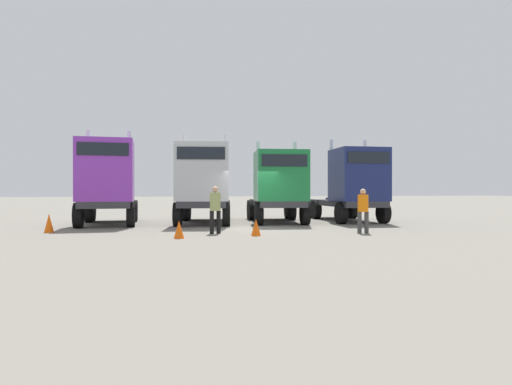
{
  "coord_description": "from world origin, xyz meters",
  "views": [
    {
      "loc": [
        -4.19,
        -18.38,
        1.63
      ],
      "look_at": [
        0.93,
        3.61,
        1.53
      ],
      "focal_mm": 30.41,
      "sensor_mm": 36.0,
      "label": 1
    }
  ],
  "objects_px": {
    "visitor_in_hivis": "(363,208)",
    "traffic_cone_mid": "(49,223)",
    "semi_truck_green": "(279,186)",
    "traffic_cone_near": "(179,230)",
    "semi_truck_purple": "(107,181)",
    "semi_truck_navy": "(353,185)",
    "semi_truck_silver": "(203,184)",
    "traffic_cone_far": "(256,227)",
    "visitor_with_camera": "(215,206)"
  },
  "relations": [
    {
      "from": "semi_truck_purple",
      "to": "traffic_cone_mid",
      "type": "relative_size",
      "value": 7.84
    },
    {
      "from": "semi_truck_navy",
      "to": "visitor_in_hivis",
      "type": "relative_size",
      "value": 3.8
    },
    {
      "from": "traffic_cone_far",
      "to": "semi_truck_purple",
      "type": "bearing_deg",
      "value": 133.75
    },
    {
      "from": "visitor_with_camera",
      "to": "traffic_cone_far",
      "type": "xyz_separation_m",
      "value": [
        1.32,
        -1.12,
        -0.74
      ]
    },
    {
      "from": "semi_truck_navy",
      "to": "traffic_cone_near",
      "type": "bearing_deg",
      "value": -54.63
    },
    {
      "from": "semi_truck_silver",
      "to": "visitor_in_hivis",
      "type": "relative_size",
      "value": 3.8
    },
    {
      "from": "semi_truck_purple",
      "to": "visitor_in_hivis",
      "type": "distance_m",
      "value": 11.61
    },
    {
      "from": "semi_truck_purple",
      "to": "semi_truck_navy",
      "type": "relative_size",
      "value": 0.89
    },
    {
      "from": "visitor_in_hivis",
      "to": "visitor_with_camera",
      "type": "relative_size",
      "value": 0.95
    },
    {
      "from": "traffic_cone_far",
      "to": "traffic_cone_mid",
      "type": "bearing_deg",
      "value": 158.5
    },
    {
      "from": "semi_truck_green",
      "to": "traffic_cone_far",
      "type": "relative_size",
      "value": 10.09
    },
    {
      "from": "semi_truck_silver",
      "to": "visitor_with_camera",
      "type": "xyz_separation_m",
      "value": [
        -0.04,
        -4.53,
        -0.92
      ]
    },
    {
      "from": "semi_truck_green",
      "to": "semi_truck_navy",
      "type": "height_order",
      "value": "semi_truck_navy"
    },
    {
      "from": "semi_truck_purple",
      "to": "traffic_cone_mid",
      "type": "distance_m",
      "value": 3.89
    },
    {
      "from": "traffic_cone_far",
      "to": "traffic_cone_near",
      "type": "bearing_deg",
      "value": -174.87
    },
    {
      "from": "visitor_in_hivis",
      "to": "traffic_cone_mid",
      "type": "distance_m",
      "value": 12.11
    },
    {
      "from": "semi_truck_silver",
      "to": "semi_truck_navy",
      "type": "relative_size",
      "value": 1.0
    },
    {
      "from": "semi_truck_purple",
      "to": "traffic_cone_far",
      "type": "xyz_separation_m",
      "value": [
        5.71,
        -5.96,
        -1.75
      ]
    },
    {
      "from": "traffic_cone_near",
      "to": "traffic_cone_mid",
      "type": "bearing_deg",
      "value": 146.14
    },
    {
      "from": "semi_truck_purple",
      "to": "semi_truck_navy",
      "type": "bearing_deg",
      "value": 87.23
    },
    {
      "from": "visitor_with_camera",
      "to": "semi_truck_navy",
      "type": "bearing_deg",
      "value": -77.33
    },
    {
      "from": "semi_truck_purple",
      "to": "semi_truck_navy",
      "type": "height_order",
      "value": "semi_truck_purple"
    },
    {
      "from": "visitor_in_hivis",
      "to": "traffic_cone_mid",
      "type": "xyz_separation_m",
      "value": [
        -11.72,
        3.0,
        -0.62
      ]
    },
    {
      "from": "semi_truck_green",
      "to": "visitor_in_hivis",
      "type": "bearing_deg",
      "value": 25.12
    },
    {
      "from": "semi_truck_purple",
      "to": "traffic_cone_far",
      "type": "height_order",
      "value": "semi_truck_purple"
    },
    {
      "from": "traffic_cone_near",
      "to": "traffic_cone_mid",
      "type": "relative_size",
      "value": 0.82
    },
    {
      "from": "visitor_in_hivis",
      "to": "visitor_with_camera",
      "type": "xyz_separation_m",
      "value": [
        -5.5,
        1.15,
        0.06
      ]
    },
    {
      "from": "semi_truck_green",
      "to": "traffic_cone_far",
      "type": "bearing_deg",
      "value": -16.36
    },
    {
      "from": "semi_truck_navy",
      "to": "visitor_in_hivis",
      "type": "height_order",
      "value": "semi_truck_navy"
    },
    {
      "from": "semi_truck_purple",
      "to": "traffic_cone_near",
      "type": "bearing_deg",
      "value": 24.85
    },
    {
      "from": "visitor_in_hivis",
      "to": "traffic_cone_mid",
      "type": "relative_size",
      "value": 2.31
    },
    {
      "from": "visitor_in_hivis",
      "to": "semi_truck_navy",
      "type": "bearing_deg",
      "value": 164.03
    },
    {
      "from": "semi_truck_silver",
      "to": "traffic_cone_near",
      "type": "distance_m",
      "value": 6.3
    },
    {
      "from": "visitor_in_hivis",
      "to": "visitor_with_camera",
      "type": "height_order",
      "value": "visitor_with_camera"
    },
    {
      "from": "semi_truck_navy",
      "to": "visitor_in_hivis",
      "type": "bearing_deg",
      "value": -18.97
    },
    {
      "from": "visitor_in_hivis",
      "to": "traffic_cone_far",
      "type": "height_order",
      "value": "visitor_in_hivis"
    },
    {
      "from": "traffic_cone_mid",
      "to": "traffic_cone_far",
      "type": "xyz_separation_m",
      "value": [
        7.54,
        -2.97,
        -0.06
      ]
    },
    {
      "from": "visitor_in_hivis",
      "to": "traffic_cone_near",
      "type": "xyz_separation_m",
      "value": [
        -6.93,
        -0.22,
        -0.68
      ]
    },
    {
      "from": "traffic_cone_mid",
      "to": "traffic_cone_far",
      "type": "height_order",
      "value": "traffic_cone_mid"
    },
    {
      "from": "semi_truck_silver",
      "to": "semi_truck_purple",
      "type": "bearing_deg",
      "value": -84.73
    },
    {
      "from": "semi_truck_silver",
      "to": "traffic_cone_far",
      "type": "xyz_separation_m",
      "value": [
        1.28,
        -5.65,
        -1.66
      ]
    },
    {
      "from": "semi_truck_silver",
      "to": "traffic_cone_near",
      "type": "bearing_deg",
      "value": -4.66
    },
    {
      "from": "semi_truck_navy",
      "to": "traffic_cone_near",
      "type": "distance_m",
      "value": 10.98
    },
    {
      "from": "semi_truck_green",
      "to": "semi_truck_navy",
      "type": "bearing_deg",
      "value": 97.81
    },
    {
      "from": "semi_truck_silver",
      "to": "semi_truck_green",
      "type": "distance_m",
      "value": 3.71
    },
    {
      "from": "semi_truck_purple",
      "to": "visitor_with_camera",
      "type": "relative_size",
      "value": 3.22
    },
    {
      "from": "semi_truck_green",
      "to": "semi_truck_purple",
      "type": "bearing_deg",
      "value": -85.84
    },
    {
      "from": "semi_truck_silver",
      "to": "semi_truck_green",
      "type": "xyz_separation_m",
      "value": [
        3.7,
        -0.16,
        -0.11
      ]
    },
    {
      "from": "semi_truck_green",
      "to": "traffic_cone_near",
      "type": "relative_size",
      "value": 10.13
    },
    {
      "from": "traffic_cone_near",
      "to": "traffic_cone_far",
      "type": "xyz_separation_m",
      "value": [
        2.74,
        0.25,
        0.0
      ]
    }
  ]
}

